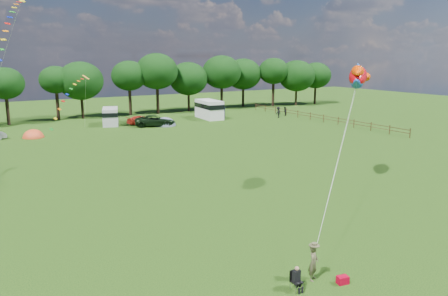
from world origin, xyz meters
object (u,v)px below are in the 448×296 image
fish_kite (358,76)px  campervan_c (110,116)px  kite_flyer (313,263)px  walker_a (285,111)px  walker_b (278,112)px  camp_chair (296,276)px  tent_greyblue (165,125)px  car_c (141,120)px  tent_orange (33,137)px  campervan_d (209,109)px  car_d (155,121)px

fish_kite → campervan_c: bearing=60.3°
campervan_c → kite_flyer: size_ratio=3.33×
walker_a → walker_b: 2.57m
camp_chair → fish_kite: fish_kite is taller
tent_greyblue → fish_kite: bearing=-88.7°
campervan_c → camp_chair: (-6.22, -49.12, -0.66)m
car_c → tent_orange: car_c is taller
campervan_d → fish_kite: bearing=172.0°
car_d → walker_b: size_ratio=3.27×
car_d → camp_chair: bearing=-175.2°
car_d → tent_orange: 16.16m
car_d → fish_kite: 35.76m
fish_kite → tent_greyblue: bearing=51.1°
car_c → camp_chair: bearing=152.3°
tent_orange → kite_flyer: size_ratio=1.73×
campervan_c → campervan_d: (15.42, -1.41, 0.26)m
kite_flyer → walker_a: size_ratio=1.07×
campervan_c → campervan_d: 15.49m
tent_greyblue → car_c: bearing=129.9°
tent_orange → walker_b: bearing=-1.6°
camp_chair → car_c: bearing=75.9°
car_d → kite_flyer: kite_flyer is taller
campervan_d → kite_flyer: (-20.43, -47.43, -0.77)m
car_c → walker_b: bearing=-117.9°
kite_flyer → campervan_c: bearing=52.8°
tent_orange → walker_b: (36.55, -1.05, 0.86)m
tent_orange → kite_flyer: 44.07m
campervan_c → walker_b: 26.25m
tent_orange → camp_chair: size_ratio=2.54×
campervan_c → kite_flyer: campervan_c is taller
campervan_c → tent_greyblue: bearing=-107.8°
car_c → tent_orange: (-15.04, -3.67, -0.59)m
campervan_d → camp_chair: campervan_d is taller
tent_orange → camp_chair: (4.83, -43.93, 0.64)m
campervan_c → walker_b: bearing=-86.6°
walker_b → tent_orange: bearing=-19.6°
car_d → walker_b: 20.50m
camp_chair → fish_kite: 18.39m
car_c → campervan_c: campervan_c is taller
car_c → tent_greyblue: car_c is taller
tent_greyblue → fish_kite: (0.80, -34.75, 8.28)m
campervan_c → tent_orange: campervan_c is taller
car_c → kite_flyer: (-8.99, -47.32, 0.20)m
car_c → car_d: bearing=-175.0°
walker_a → camp_chair: bearing=10.2°
campervan_d → car_d: bearing=110.3°
campervan_c → camp_chair: 49.51m
car_d → tent_orange: (-16.12, -0.77, -0.76)m
tent_orange → campervan_c: bearing=25.1°
campervan_d → fish_kite: fish_kite is taller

